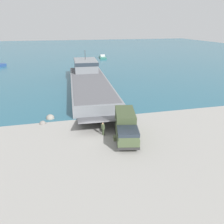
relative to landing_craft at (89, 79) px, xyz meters
name	(u,v)px	position (x,y,z in m)	size (l,w,h in m)	color
ground_plane	(93,135)	(-2.82, -24.79, -1.69)	(240.00, 240.00, 0.00)	gray
water_surface	(65,52)	(-2.82, 70.78, -1.68)	(240.00, 180.00, 0.01)	#285B70
landing_craft	(89,79)	(0.00, 0.00, 0.00)	(9.69, 38.68, 7.21)	gray
military_truck	(126,126)	(1.17, -26.23, -0.09)	(3.90, 7.71, 3.12)	#475638
soldier_on_ramp	(103,128)	(-1.52, -25.02, -0.66)	(0.43, 0.50, 1.76)	#475638
moored_boat_b	(103,57)	(11.84, 43.35, -1.25)	(3.43, 8.16, 1.33)	#2D7060
cargo_crate	(115,138)	(-0.27, -26.69, -1.43)	(0.52, 0.63, 0.52)	#566042
shoreline_rock_a	(43,124)	(-9.40, -19.62, -1.69)	(0.92, 0.92, 0.92)	gray
shoreline_rock_b	(50,118)	(-8.37, -17.85, -1.69)	(1.28, 1.28, 1.28)	gray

